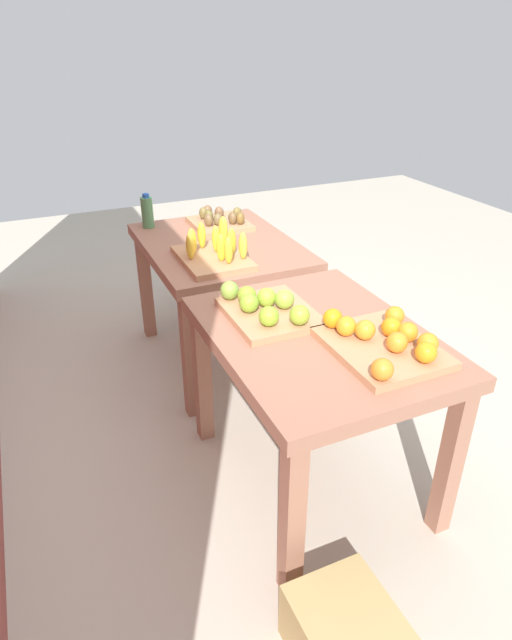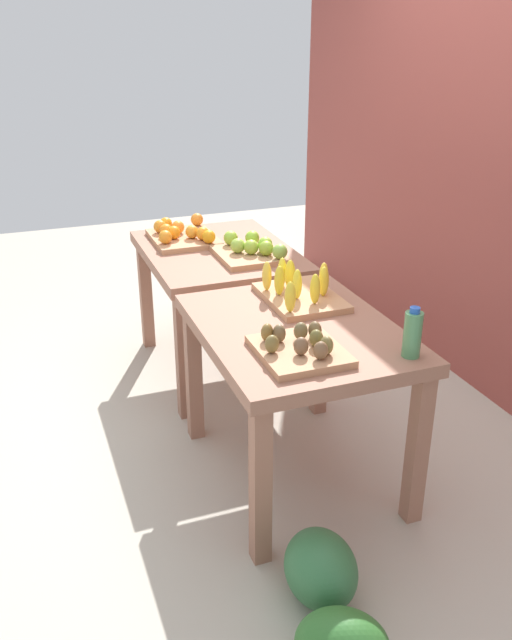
{
  "view_description": "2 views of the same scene",
  "coord_description": "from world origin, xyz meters",
  "views": [
    {
      "loc": [
        -2.14,
        0.97,
        1.8
      ],
      "look_at": [
        -0.01,
        0.02,
        0.54
      ],
      "focal_mm": 30.29,
      "sensor_mm": 36.0,
      "label": 1
    },
    {
      "loc": [
        2.93,
        -1.07,
        1.93
      ],
      "look_at": [
        -0.01,
        0.03,
        0.54
      ],
      "focal_mm": 37.94,
      "sensor_mm": 36.0,
      "label": 2
    }
  ],
  "objects": [
    {
      "name": "ground_plane",
      "position": [
        0.0,
        0.0,
        0.0
      ],
      "size": [
        8.0,
        8.0,
        0.0
      ],
      "primitive_type": "plane",
      "color": "#B8AF9E"
    },
    {
      "name": "display_table_left",
      "position": [
        -0.56,
        0.0,
        0.64
      ],
      "size": [
        1.04,
        0.8,
        0.75
      ],
      "color": "#9A6751",
      "rests_on": "ground_plane"
    },
    {
      "name": "display_table_right",
      "position": [
        0.56,
        0.0,
        0.64
      ],
      "size": [
        1.04,
        0.8,
        0.75
      ],
      "color": "#9A6751",
      "rests_on": "ground_plane"
    },
    {
      "name": "orange_bin",
      "position": [
        -0.78,
        -0.15,
        0.79
      ],
      "size": [
        0.46,
        0.36,
        0.11
      ],
      "color": "tan",
      "rests_on": "display_table_left"
    },
    {
      "name": "apple_bin",
      "position": [
        -0.36,
        0.13,
        0.79
      ],
      "size": [
        0.43,
        0.34,
        0.11
      ],
      "color": "tan",
      "rests_on": "display_table_left"
    },
    {
      "name": "banana_crate",
      "position": [
        0.31,
        0.12,
        0.8
      ],
      "size": [
        0.44,
        0.32,
        0.17
      ],
      "color": "tan",
      "rests_on": "display_table_right"
    },
    {
      "name": "kiwi_bin",
      "position": [
        0.81,
        -0.1,
        0.79
      ],
      "size": [
        0.36,
        0.32,
        0.1
      ],
      "color": "tan",
      "rests_on": "display_table_right"
    },
    {
      "name": "water_bottle",
      "position": [
        0.97,
        0.29,
        0.85
      ],
      "size": [
        0.07,
        0.07,
        0.2
      ],
      "color": "#4C8C59",
      "rests_on": "display_table_right"
    },
    {
      "name": "watermelon_pile",
      "position": [
        1.41,
        -0.24,
        0.12
      ],
      "size": [
        0.67,
        0.41,
        0.26
      ],
      "color": "#2F6A2B",
      "rests_on": "ground_plane"
    }
  ]
}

